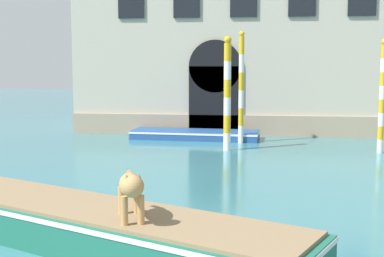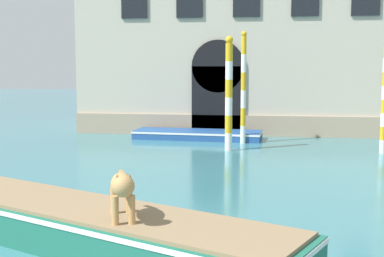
{
  "view_description": "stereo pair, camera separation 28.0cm",
  "coord_description": "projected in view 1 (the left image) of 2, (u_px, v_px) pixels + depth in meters",
  "views": [
    {
      "loc": [
        3.78,
        -3.84,
        3.2
      ],
      "look_at": [
        1.77,
        12.4,
        1.2
      ],
      "focal_mm": 50.0,
      "sensor_mm": 36.0,
      "label": 1
    },
    {
      "loc": [
        4.05,
        -3.8,
        3.2
      ],
      "look_at": [
        1.77,
        12.4,
        1.2
      ],
      "focal_mm": 50.0,
      "sensor_mm": 36.0,
      "label": 2
    }
  ],
  "objects": [
    {
      "name": "mooring_pole_1",
      "position": [
        382.0,
        96.0,
        18.98
      ],
      "size": [
        0.22,
        0.22,
        4.06
      ],
      "color": "white",
      "rests_on": "ground_plane"
    },
    {
      "name": "dog_on_deck",
      "position": [
        131.0,
        187.0,
        8.41
      ],
      "size": [
        0.62,
        1.21,
        0.83
      ],
      "rotation": [
        0.0,
        0.0,
        -1.25
      ],
      "color": "tan",
      "rests_on": "boat_foreground"
    },
    {
      "name": "mooring_pole_0",
      "position": [
        241.0,
        87.0,
        21.28
      ],
      "size": [
        0.21,
        0.21,
        4.46
      ],
      "color": "white",
      "rests_on": "ground_plane"
    },
    {
      "name": "mooring_pole_4",
      "position": [
        227.0,
        93.0,
        19.49
      ],
      "size": [
        0.28,
        0.28,
        4.18
      ],
      "color": "white",
      "rests_on": "ground_plane"
    },
    {
      "name": "boat_moored_near_palazzo",
      "position": [
        195.0,
        134.0,
        22.77
      ],
      "size": [
        5.5,
        2.01,
        0.36
      ],
      "rotation": [
        0.0,
        0.0,
        -0.07
      ],
      "color": "#234C8C",
      "rests_on": "ground_plane"
    },
    {
      "name": "boat_foreground",
      "position": [
        90.0,
        224.0,
        9.4
      ],
      "size": [
        8.24,
        5.01,
        0.72
      ],
      "rotation": [
        0.0,
        0.0,
        -0.43
      ],
      "color": "#1E6651",
      "rests_on": "ground_plane"
    }
  ]
}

